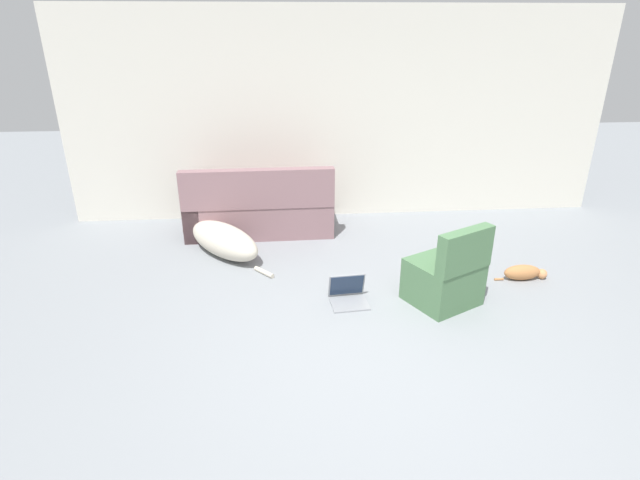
{
  "coord_description": "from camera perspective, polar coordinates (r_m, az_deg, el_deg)",
  "views": [
    {
      "loc": [
        -0.82,
        -3.09,
        2.45
      ],
      "look_at": [
        -0.44,
        1.52,
        0.45
      ],
      "focal_mm": 28.0,
      "sensor_mm": 36.0,
      "label": 1
    }
  ],
  "objects": [
    {
      "name": "ground_plane",
      "position": [
        4.03,
        8.26,
        -14.39
      ],
      "size": [
        20.0,
        20.0,
        0.0
      ],
      "primitive_type": "plane",
      "color": "gray"
    },
    {
      "name": "wall_back",
      "position": [
        6.73,
        2.4,
        13.94
      ],
      "size": [
        7.14,
        0.06,
        2.7
      ],
      "color": "silver",
      "rests_on": "ground_plane"
    },
    {
      "name": "dog",
      "position": [
        5.86,
        -11.25,
        0.08
      ],
      "size": [
        1.18,
        1.31,
        0.37
      ],
      "rotation": [
        0.0,
        0.0,
        2.29
      ],
      "color": "beige",
      "rests_on": "ground_plane"
    },
    {
      "name": "side_chair",
      "position": [
        4.84,
        14.22,
        -4.07
      ],
      "size": [
        0.78,
        0.76,
        0.81
      ],
      "rotation": [
        0.0,
        0.0,
        3.62
      ],
      "color": "#4C754C",
      "rests_on": "ground_plane"
    },
    {
      "name": "laptop_open",
      "position": [
        4.83,
        3.21,
        -6.06
      ],
      "size": [
        0.38,
        0.35,
        0.26
      ],
      "rotation": [
        0.0,
        0.0,
        0.09
      ],
      "color": "gray",
      "rests_on": "ground_plane"
    },
    {
      "name": "couch",
      "position": [
        6.38,
        -6.92,
        3.36
      ],
      "size": [
        1.84,
        0.8,
        0.9
      ],
      "rotation": [
        0.0,
        0.0,
        3.16
      ],
      "color": "gray",
      "rests_on": "ground_plane"
    },
    {
      "name": "cat",
      "position": [
        5.63,
        22.3,
        -3.46
      ],
      "size": [
        0.56,
        0.15,
        0.16
      ],
      "rotation": [
        0.0,
        0.0,
        0.01
      ],
      "color": "#BC7A47",
      "rests_on": "ground_plane"
    }
  ]
}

